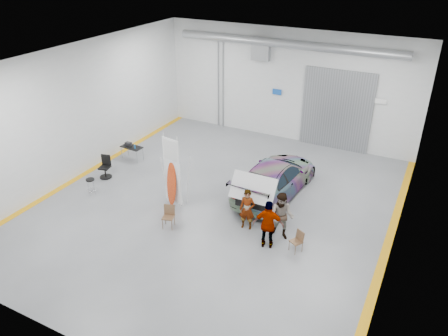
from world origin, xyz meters
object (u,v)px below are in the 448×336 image
at_px(person_c, 268,225).
at_px(folding_chair_far, 296,245).
at_px(shop_stool, 91,187).
at_px(work_table, 131,146).
at_px(sedan_car, 275,177).
at_px(office_chair, 106,168).
at_px(folding_chair_near, 169,221).
at_px(person_a, 247,209).
at_px(surfboard_display, 173,178).
at_px(person_b, 282,216).

relative_size(person_c, folding_chair_far, 2.37).
xyz_separation_m(shop_stool, work_table, (-0.65, 3.62, 0.32)).
xyz_separation_m(sedan_car, office_chair, (-7.52, -2.26, -0.30)).
bearing_deg(shop_stool, folding_chair_near, -6.76).
xyz_separation_m(person_a, folding_chair_far, (2.15, -0.51, -0.57)).
bearing_deg(sedan_car, folding_chair_far, 126.09).
distance_m(folding_chair_near, work_table, 6.50).
xyz_separation_m(surfboard_display, folding_chair_far, (5.54, -0.63, -1.04)).
distance_m(person_c, work_table, 9.51).
distance_m(work_table, office_chair, 2.10).
height_order(folding_chair_far, office_chair, office_chair).
height_order(work_table, office_chair, office_chair).
xyz_separation_m(shop_stool, office_chair, (-0.50, 1.54, 0.09)).
height_order(surfboard_display, folding_chair_far, surfboard_display).
xyz_separation_m(folding_chair_near, office_chair, (-4.86, 2.05, 0.19)).
relative_size(folding_chair_near, shop_stool, 1.18).
bearing_deg(office_chair, person_b, -17.92).
relative_size(sedan_car, shop_stool, 6.98).
distance_m(folding_chair_far, office_chair, 9.76).
bearing_deg(work_table, person_b, -17.04).
relative_size(folding_chair_far, work_table, 0.70).
height_order(person_a, work_table, person_a).
distance_m(person_a, folding_chair_near, 3.05).
bearing_deg(folding_chair_near, surfboard_display, 99.25).
bearing_deg(person_c, folding_chair_far, 177.75).
relative_size(person_b, folding_chair_far, 2.34).
xyz_separation_m(person_c, work_table, (-8.84, 3.51, -0.25)).
height_order(surfboard_display, shop_stool, surfboard_display).
height_order(folding_chair_near, folding_chair_far, folding_chair_near).
height_order(sedan_car, surfboard_display, surfboard_display).
relative_size(person_c, shop_stool, 2.49).
xyz_separation_m(folding_chair_far, office_chair, (-9.69, 1.21, 0.22)).
distance_m(folding_chair_near, shop_stool, 4.39).
bearing_deg(folding_chair_far, work_table, -169.10).
distance_m(person_c, shop_stool, 8.21).
xyz_separation_m(person_a, folding_chair_near, (-2.68, -1.36, -0.54)).
xyz_separation_m(surfboard_display, folding_chair_near, (0.72, -1.48, -1.01)).
bearing_deg(surfboard_display, folding_chair_near, -52.95).
bearing_deg(folding_chair_far, surfboard_display, -157.09).
relative_size(person_b, person_c, 0.99).
height_order(person_c, surfboard_display, surfboard_display).
bearing_deg(work_table, person_c, -21.63).
xyz_separation_m(folding_chair_near, shop_stool, (-4.36, 0.52, 0.10)).
bearing_deg(person_b, surfboard_display, 174.55).
relative_size(person_a, work_table, 1.44).
relative_size(folding_chair_far, office_chair, 0.75).
relative_size(person_b, office_chair, 1.76).
relative_size(sedan_car, person_c, 2.81).
xyz_separation_m(folding_chair_far, shop_stool, (-9.18, -0.33, 0.13)).
xyz_separation_m(surfboard_display, shop_stool, (-3.64, -0.96, -0.91)).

